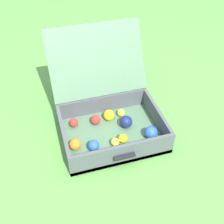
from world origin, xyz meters
name	(u,v)px	position (x,y,z in m)	size (l,w,h in m)	color
ground_plane	(117,133)	(0.00, 0.00, 0.00)	(16.00, 16.00, 0.00)	#569342
open_suitcase	(108,112)	(-0.04, 0.06, 0.11)	(0.55, 0.64, 0.50)	#4C7051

